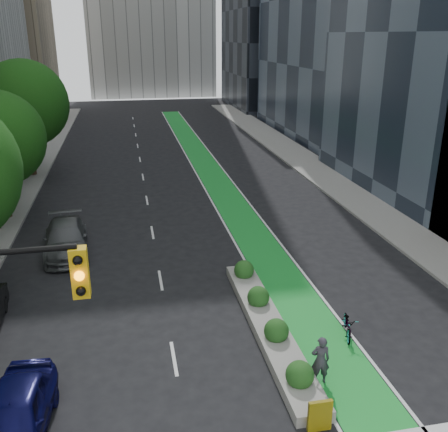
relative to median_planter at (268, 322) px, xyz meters
name	(u,v)px	position (x,y,z in m)	size (l,w,h in m)	color
sidewalk_left	(5,203)	(-13.00, 17.96, -0.30)	(3.60, 90.00, 0.15)	gray
sidewalk_right	(338,184)	(10.60, 17.96, -0.30)	(3.60, 90.00, 0.15)	gray
bike_lane_paint	(211,173)	(1.80, 22.96, -0.37)	(2.20, 70.00, 0.01)	green
building_dark_end	(279,10)	(18.80, 60.96, 13.63)	(14.00, 18.00, 28.00)	black
tree_far	(25,104)	(-12.20, 24.96, 5.32)	(6.60, 6.60, 9.00)	black
median_planter	(268,322)	(0.00, 0.00, 0.00)	(1.20, 10.26, 1.10)	gray
bicycle	(348,325)	(2.84, -0.85, 0.07)	(0.59, 1.70, 0.89)	gray
cyclist	(320,360)	(0.80, -3.20, 0.48)	(0.62, 0.41, 1.70)	#35323C
parked_car_left_near	(15,416)	(-8.34, -3.83, 0.38)	(1.78, 4.43, 1.51)	#0B0B43
parked_car_left_far	(66,239)	(-8.20, 9.07, 0.39)	(2.13, 5.24, 1.52)	#4E5153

